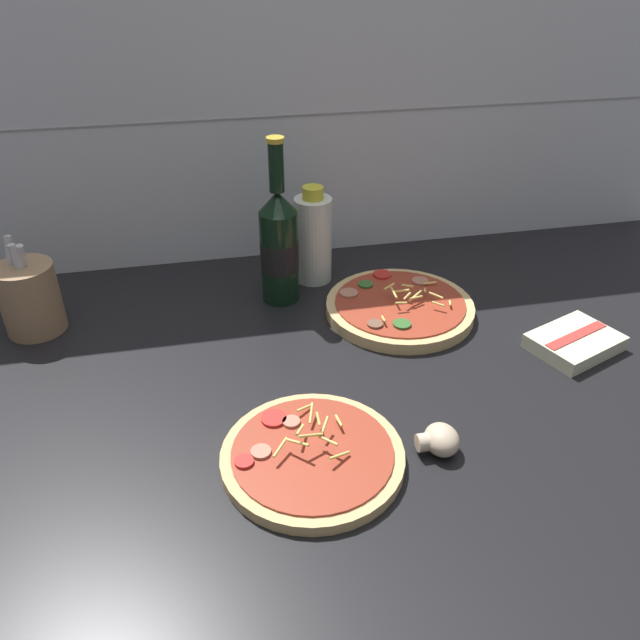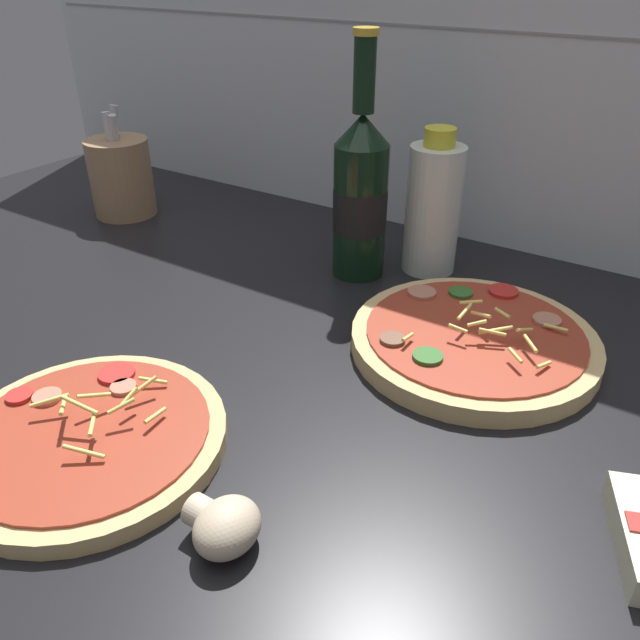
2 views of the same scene
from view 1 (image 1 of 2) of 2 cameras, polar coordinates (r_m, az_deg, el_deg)
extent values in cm
cube|color=black|center=(92.26, 2.54, -6.60)|extent=(160.00, 90.00, 2.50)
cube|color=silver|center=(119.94, -2.64, 18.23)|extent=(160.00, 1.00, 60.00)
cube|color=gray|center=(119.41, -2.59, 18.16)|extent=(156.80, 0.16, 0.30)
cylinder|color=tan|center=(79.46, -0.69, -12.40)|extent=(22.97, 22.97, 1.53)
cylinder|color=#9E3823|center=(78.82, -0.69, -11.93)|extent=(20.22, 20.22, 0.30)
cylinder|color=#B7755B|center=(82.39, -2.64, -9.27)|extent=(2.35, 2.35, 0.40)
cylinder|color=red|center=(77.64, -6.95, -12.73)|extent=(2.36, 2.36, 0.40)
cylinder|color=red|center=(83.01, -4.25, -8.96)|extent=(3.38, 3.38, 0.40)
cylinder|color=#B7755B|center=(78.63, -5.43, -11.90)|extent=(2.55, 2.55, 0.40)
cylinder|color=#EADB6B|center=(76.99, -0.84, -10.50)|extent=(3.29, 1.20, 1.28)
cylinder|color=#EADB6B|center=(77.10, -3.66, -11.54)|extent=(2.30, 2.74, 0.80)
cylinder|color=#EADB6B|center=(83.63, -1.48, -8.06)|extent=(2.38, 1.68, 0.83)
cylinder|color=#EADB6B|center=(76.89, 1.80, -12.27)|extent=(3.04, 1.84, 1.21)
cylinder|color=#EADB6B|center=(81.94, -0.81, -8.49)|extent=(1.26, 3.00, 1.29)
cylinder|color=#EADB6B|center=(78.91, -1.84, -10.01)|extent=(1.59, 2.63, 1.09)
cylinder|color=#EADB6B|center=(80.38, -0.16, -9.02)|extent=(0.38, 1.90, 0.98)
cylinder|color=#EADB6B|center=(79.36, 0.48, -9.53)|extent=(1.48, 2.22, 0.99)
cylinder|color=#EADB6B|center=(76.84, -2.03, -11.13)|extent=(2.56, 2.38, 0.91)
cylinder|color=#EADB6B|center=(81.56, 1.72, -9.20)|extent=(0.56, 2.50, 0.60)
cylinder|color=#EADB6B|center=(77.38, 0.75, -10.97)|extent=(2.13, 2.23, 0.44)
cylinder|color=tan|center=(108.28, 7.29, 1.10)|extent=(25.38, 25.38, 1.99)
cylinder|color=#9E3823|center=(107.70, 7.33, 1.62)|extent=(22.34, 22.34, 0.30)
cylinder|color=#336628|center=(111.89, 4.19, 3.27)|extent=(2.71, 2.71, 0.40)
cylinder|color=#B7755B|center=(108.99, 2.64, 2.48)|extent=(3.23, 3.23, 0.40)
cylinder|color=brown|center=(100.69, 5.06, -0.37)|extent=(2.58, 2.58, 0.40)
cylinder|color=#336628|center=(101.16, 7.51, -0.37)|extent=(2.96, 2.96, 0.40)
cylinder|color=#B7755B|center=(114.10, 9.13, 3.54)|extent=(2.95, 2.95, 0.40)
cylinder|color=red|center=(115.42, 5.70, 4.16)|extent=(3.35, 3.35, 0.40)
cylinder|color=#EADB6B|center=(105.47, 7.98, 2.19)|extent=(1.74, 1.48, 0.76)
cylinder|color=#EADB6B|center=(107.89, 10.57, 2.23)|extent=(2.05, 2.18, 0.57)
cylinder|color=#EADB6B|center=(109.09, 8.01, 3.12)|extent=(1.96, 1.28, 0.37)
cylinder|color=#EADB6B|center=(113.15, 10.02, 3.35)|extent=(2.46, 0.53, 0.54)
cylinder|color=#EADB6B|center=(106.30, 8.78, 2.05)|extent=(2.62, 1.26, 0.67)
cylinder|color=#EADB6B|center=(107.53, 11.80, 1.52)|extent=(1.04, 2.17, 0.69)
cylinder|color=#EADB6B|center=(106.93, 8.71, 2.20)|extent=(2.99, 2.16, 1.01)
cylinder|color=#EADB6B|center=(101.03, 5.83, 0.10)|extent=(0.45, 2.06, 0.64)
cylinder|color=#EADB6B|center=(107.20, 7.42, 2.65)|extent=(2.68, 1.77, 1.27)
cylinder|color=#EADB6B|center=(107.82, 6.34, 3.07)|extent=(2.26, 1.34, 0.70)
cylinder|color=#EADB6B|center=(106.08, 6.78, 2.49)|extent=(0.42, 3.20, 0.51)
cylinder|color=#EADB6B|center=(105.65, 10.76, 1.45)|extent=(1.92, 1.73, 0.49)
cylinder|color=#EADB6B|center=(104.27, 7.44, 1.56)|extent=(2.01, 0.43, 0.49)
cylinder|color=#EADB6B|center=(109.22, 9.56, 2.73)|extent=(1.23, 2.60, 1.22)
cylinder|color=black|center=(108.71, -3.71, 5.79)|extent=(6.61, 6.61, 16.45)
cone|color=black|center=(104.62, -3.91, 10.72)|extent=(6.61, 6.61, 3.63)
cylinder|color=black|center=(102.61, -4.03, 13.75)|extent=(2.51, 2.51, 8.07)
cylinder|color=gold|center=(101.29, -4.13, 16.13)|extent=(2.89, 2.89, 0.80)
cylinder|color=black|center=(108.56, -3.72, 5.95)|extent=(6.68, 6.68, 5.26)
cylinder|color=silver|center=(115.14, -0.63, 7.32)|extent=(6.84, 6.84, 15.99)
cylinder|color=yellow|center=(111.60, -0.65, 11.55)|extent=(3.76, 3.76, 2.18)
cylinder|color=beige|center=(80.93, 9.67, -10.94)|extent=(2.34, 2.34, 2.34)
ellipsoid|color=#C6B293|center=(81.60, 11.06, -10.68)|extent=(4.42, 5.20, 3.64)
cylinder|color=#9E7A56|center=(111.01, -24.98, 1.79)|extent=(9.42, 9.42, 11.64)
cylinder|color=#BCBCC1|center=(109.14, -25.49, 3.71)|extent=(3.18, 2.56, 10.85)
cylinder|color=#BCBCC1|center=(108.47, -25.52, 3.61)|extent=(2.13, 1.45, 11.16)
cylinder|color=#BCBCC1|center=(110.04, -26.31, 3.96)|extent=(2.52, 3.74, 11.62)
cube|color=beige|center=(106.19, 22.25, -1.88)|extent=(15.98, 13.96, 2.40)
cube|color=#B73833|center=(105.52, 22.39, -1.31)|extent=(12.46, 6.22, 0.16)
camera|label=2|loc=(0.62, 41.26, 4.66)|focal=35.00mm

